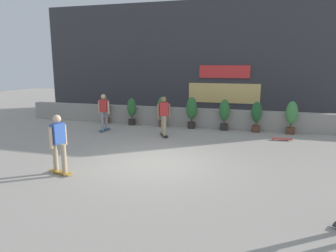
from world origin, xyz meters
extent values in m
plane|color=#A8A093|center=(0.00, 0.00, 0.00)|extent=(48.00, 48.00, 0.00)
cube|color=gray|center=(0.00, 6.00, 0.45)|extent=(18.00, 0.40, 0.90)
cube|color=#38383D|center=(0.00, 10.00, 3.25)|extent=(20.00, 2.00, 6.50)
cube|color=#F23333|center=(1.12, 8.96, 2.60)|extent=(2.80, 0.08, 0.70)
cube|color=#F2CC72|center=(1.12, 8.97, 1.40)|extent=(4.00, 0.06, 1.10)
cylinder|color=brown|center=(-4.54, 5.55, 0.15)|extent=(0.36, 0.36, 0.30)
cylinder|color=brown|center=(-4.54, 5.55, 0.38)|extent=(0.06, 0.06, 0.15)
ellipsoid|color=#235B2D|center=(-4.54, 5.55, 0.92)|extent=(0.46, 0.46, 0.95)
cylinder|color=#2D2823|center=(-3.07, 5.55, 0.15)|extent=(0.36, 0.36, 0.30)
cylinder|color=brown|center=(-3.07, 5.55, 0.38)|extent=(0.06, 0.06, 0.15)
ellipsoid|color=#2D6B33|center=(-3.07, 5.55, 0.90)|extent=(0.44, 0.44, 0.90)
cylinder|color=brown|center=(-1.46, 5.55, 0.15)|extent=(0.36, 0.36, 0.30)
cylinder|color=brown|center=(-1.46, 5.55, 0.38)|extent=(0.06, 0.06, 0.15)
ellipsoid|color=#2D6B33|center=(-1.46, 5.55, 0.96)|extent=(0.50, 0.50, 1.02)
cylinder|color=#2D2823|center=(0.00, 5.55, 0.15)|extent=(0.36, 0.36, 0.30)
cylinder|color=brown|center=(0.00, 5.55, 0.38)|extent=(0.06, 0.06, 0.15)
ellipsoid|color=#2D6B33|center=(0.00, 5.55, 0.98)|extent=(0.51, 0.51, 1.05)
cylinder|color=#2D2823|center=(1.55, 5.55, 0.15)|extent=(0.36, 0.36, 0.30)
cylinder|color=brown|center=(1.55, 5.55, 0.38)|extent=(0.06, 0.06, 0.15)
ellipsoid|color=#2D6B33|center=(1.55, 5.55, 0.94)|extent=(0.48, 0.48, 0.99)
cylinder|color=brown|center=(2.97, 5.55, 0.15)|extent=(0.36, 0.36, 0.30)
cylinder|color=brown|center=(2.97, 5.55, 0.38)|extent=(0.06, 0.06, 0.15)
ellipsoid|color=#235B2D|center=(2.97, 5.55, 0.92)|extent=(0.46, 0.46, 0.94)
cylinder|color=brown|center=(4.45, 5.55, 0.15)|extent=(0.36, 0.36, 0.30)
cylinder|color=brown|center=(4.45, 5.55, 0.38)|extent=(0.06, 0.06, 0.15)
ellipsoid|color=#428C47|center=(4.45, 5.55, 0.95)|extent=(0.49, 0.49, 1.01)
cube|color=#266699|center=(-3.73, 3.88, 0.07)|extent=(0.23, 0.81, 0.02)
cylinder|color=silver|center=(-3.66, 3.62, 0.03)|extent=(0.03, 0.06, 0.06)
cylinder|color=silver|center=(-3.82, 3.62, 0.03)|extent=(0.03, 0.06, 0.06)
cylinder|color=silver|center=(-3.64, 4.14, 0.03)|extent=(0.03, 0.06, 0.06)
cylinder|color=silver|center=(-3.80, 4.14, 0.03)|extent=(0.03, 0.06, 0.06)
cylinder|color=gray|center=(-3.74, 3.70, 0.49)|extent=(0.14, 0.14, 0.82)
cylinder|color=gray|center=(-3.73, 4.06, 0.49)|extent=(0.14, 0.14, 0.82)
cube|color=red|center=(-3.73, 3.88, 1.18)|extent=(0.37, 0.21, 0.56)
sphere|color=beige|center=(-3.73, 3.88, 1.59)|extent=(0.22, 0.22, 0.22)
cylinder|color=beige|center=(-3.50, 3.87, 1.10)|extent=(0.09, 0.09, 0.58)
cylinder|color=beige|center=(-3.97, 3.89, 1.10)|extent=(0.09, 0.09, 0.58)
cube|color=#BF8C26|center=(-2.25, -1.63, 0.07)|extent=(0.82, 0.41, 0.02)
cylinder|color=silver|center=(-2.52, -1.64, 0.03)|extent=(0.06, 0.04, 0.06)
cylinder|color=silver|center=(-2.48, -1.49, 0.03)|extent=(0.06, 0.04, 0.06)
cylinder|color=silver|center=(-2.02, -1.78, 0.03)|extent=(0.06, 0.04, 0.06)
cylinder|color=silver|center=(-1.98, -1.63, 0.03)|extent=(0.06, 0.04, 0.06)
cylinder|color=tan|center=(-2.43, -1.59, 0.49)|extent=(0.14, 0.14, 0.82)
cylinder|color=tan|center=(-2.08, -1.68, 0.49)|extent=(0.14, 0.14, 0.82)
cube|color=#3359B2|center=(-2.25, -1.63, 1.18)|extent=(0.29, 0.40, 0.56)
sphere|color=beige|center=(-2.25, -1.63, 1.59)|extent=(0.22, 0.22, 0.22)
cylinder|color=beige|center=(-2.32, -1.86, 1.10)|extent=(0.09, 0.09, 0.58)
cylinder|color=beige|center=(-2.19, -1.41, 1.10)|extent=(0.09, 0.09, 0.58)
cube|color=black|center=(-0.80, 3.61, 0.07)|extent=(0.57, 0.80, 0.02)
cylinder|color=silver|center=(-0.99, 3.80, 0.03)|extent=(0.05, 0.06, 0.06)
cylinder|color=silver|center=(-0.85, 3.87, 0.03)|extent=(0.05, 0.06, 0.06)
cylinder|color=silver|center=(-0.74, 3.34, 0.03)|extent=(0.05, 0.06, 0.06)
cylinder|color=silver|center=(-0.60, 3.42, 0.03)|extent=(0.05, 0.06, 0.06)
cylinder|color=tan|center=(-0.88, 3.77, 0.49)|extent=(0.14, 0.14, 0.82)
cylinder|color=tan|center=(-0.71, 3.45, 0.49)|extent=(0.14, 0.14, 0.82)
cube|color=red|center=(-0.80, 3.61, 1.18)|extent=(0.41, 0.35, 0.56)
sphere|color=#9E7051|center=(-0.80, 3.61, 1.59)|extent=(0.22, 0.22, 0.22)
cylinder|color=#9E7051|center=(-1.00, 3.49, 1.10)|extent=(0.09, 0.09, 0.58)
cylinder|color=#9E7051|center=(-0.59, 3.72, 1.10)|extent=(0.09, 0.09, 0.58)
cube|color=maroon|center=(4.01, 4.23, 0.07)|extent=(0.81, 0.24, 0.02)
cylinder|color=silver|center=(4.27, 4.33, 0.03)|extent=(0.06, 0.03, 0.06)
cylinder|color=silver|center=(4.28, 4.17, 0.03)|extent=(0.06, 0.03, 0.06)
cylinder|color=silver|center=(3.75, 4.30, 0.03)|extent=(0.06, 0.03, 0.06)
cylinder|color=silver|center=(3.76, 4.14, 0.03)|extent=(0.06, 0.03, 0.06)
camera|label=1|loc=(2.97, -8.82, 3.08)|focal=33.32mm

